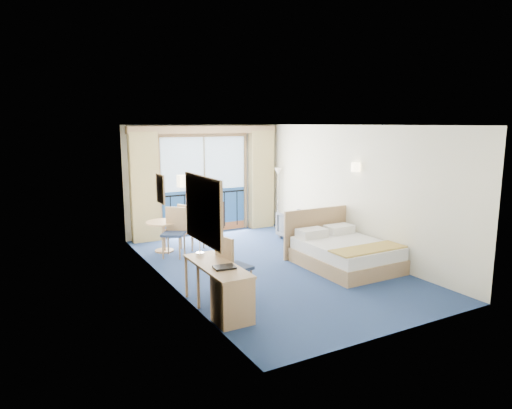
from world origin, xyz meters
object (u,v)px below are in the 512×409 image
Objects in this scene: armchair at (296,225)px; round_table at (164,229)px; table_chair_a at (189,224)px; desk_chair at (231,263)px; table_chair_b at (175,229)px; bed at (344,252)px; floor_lamp at (278,183)px; desk at (229,294)px; nightstand at (328,237)px.

armchair is 3.15m from round_table.
desk_chair is at bearing 149.21° from table_chair_a.
round_table is at bearing -10.57° from desk_chair.
desk_chair is 1.02× the size of table_chair_a.
armchair is 0.72× the size of table_chair_b.
bed is 3.60m from floor_lamp.
table_chair_a reaches higher than round_table.
desk_chair is 1.01× the size of table_chair_b.
desk is 3.43m from table_chair_b.
armchair is 0.49× the size of desk.
table_chair_b is (-3.22, -1.15, -0.64)m from floor_lamp.
table_chair_a is at bearing 72.48° from table_chair_b.
bed is 3.73× the size of nightstand.
armchair is 2.60m from table_chair_a.
round_table reaches higher than nightstand.
armchair is 0.99× the size of round_table.
nightstand is 0.34× the size of desk.
desk_chair is (-3.24, -3.86, -0.63)m from floor_lamp.
desk_chair is at bearing -153.20° from nightstand.
armchair is 0.71× the size of desk_chair.
desk_chair is 3.07m from table_chair_a.
desk is at bearing 140.43° from desk_chair.
desk_chair is at bearing -170.73° from bed.
nightstand is 0.51× the size of table_chair_a.
desk_chair is 1.40× the size of round_table.
armchair is at bearing 44.84° from desk.
round_table is at bearing 154.54° from nightstand.
table_chair_b is at bearing -12.47° from desk_chair.
desk_chair is (-3.02, -2.67, 0.25)m from armchair.
table_chair_a is (-2.57, 0.37, 0.23)m from armchair.
armchair is at bearing 35.15° from table_chair_b.
table_chair_a is 0.55m from table_chair_b.
table_chair_b is at bearing 83.64° from desk.
round_table is 0.56m from table_chair_a.
desk is 2.03× the size of round_table.
desk_chair reaches higher than table_chair_a.
table_chair_b is (-0.44, -0.33, 0.01)m from table_chair_a.
round_table is at bearing -167.83° from floor_lamp.
bed reaches higher than table_chair_a.
desk is 0.81m from desk_chair.
round_table is (-3.32, -0.72, -0.71)m from floor_lamp.
floor_lamp reaches higher than table_chair_a.
armchair reaches higher than round_table.
desk_chair is 2.71m from table_chair_b.
nightstand is 0.70× the size of round_table.
floor_lamp reaches higher than desk.
bed is at bearing -5.27° from table_chair_b.
desk is 3.82m from table_chair_a.
bed is 3.40m from table_chair_a.
bed is at bearing -45.04° from round_table.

